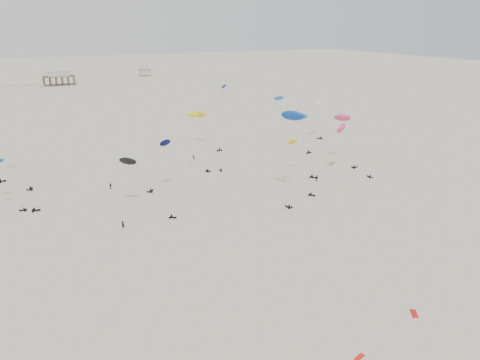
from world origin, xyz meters
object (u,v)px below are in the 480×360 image
rig_4 (304,134)px  rig_0 (297,156)px  pavilion_small (145,72)px  pavilion_main (59,79)px  spectator_0 (123,228)px

rig_4 → rig_0: bearing=12.8°
pavilion_small → rig_4: rig_4 is taller
pavilion_main → rig_0: 256.82m
spectator_0 → rig_4: bearing=-126.7°
pavilion_main → spectator_0: 261.74m
pavilion_main → pavilion_small: size_ratio=2.33×
rig_4 → pavilion_main: bearing=-115.3°
rig_4 → spectator_0: 58.85m
rig_0 → spectator_0: rig_0 is taller
pavilion_main → rig_0: bearing=-83.1°
rig_0 → rig_4: rig_4 is taller
rig_4 → spectator_0: rig_4 is taller
pavilion_main → spectator_0: pavilion_main is taller
rig_0 → spectator_0: size_ratio=7.39×
rig_4 → spectator_0: (-55.86, -14.09, -12.03)m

